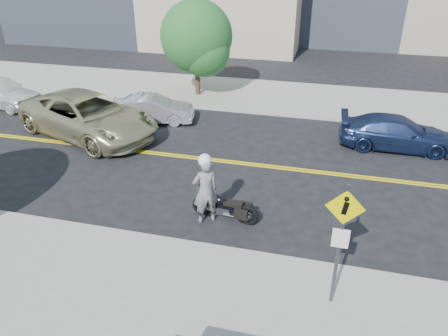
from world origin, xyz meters
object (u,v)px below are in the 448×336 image
Objects in this scene: motorcycle at (225,201)px; parked_car_blue at (397,133)px; pedestrian_sign at (341,235)px; parked_car_silver at (153,109)px; motorcyclist at (205,189)px; parked_car_white at (1,92)px; suv at (88,116)px.

motorcycle is 8.25m from parked_car_blue.
pedestrian_sign is 0.84× the size of parked_car_silver.
parked_car_silver is at bearing -89.58° from motorcyclist.
motorcycle is at bearing -106.11° from parked_car_white.
pedestrian_sign is 0.72× the size of parked_car_white.
pedestrian_sign is 0.48× the size of suv.
motorcycle is at bearing 139.20° from parked_car_blue.
parked_car_blue is (18.10, -0.33, -0.08)m from parked_car_white.
suv is (-10.02, 7.25, -1.10)m from pedestrian_sign.
motorcyclist reaches higher than parked_car_blue.
motorcycle is 8.21m from parked_car_silver.
suv is (-6.89, 4.51, 0.26)m from motorcycle.
suv is at bearing 153.31° from motorcycle.
parked_car_silver is at bearing -22.70° from suv.
parked_car_blue reaches higher than parked_car_silver.
parked_car_blue is at bearing -163.79° from motorcyclist.
motorcycle is at bearing -102.23° from suv.
suv reaches higher than parked_car_white.
motorcyclist is at bearing -148.38° from motorcycle.
pedestrian_sign is at bearing 112.76° from motorcyclist.
motorcycle reaches higher than parked_car_silver.
motorcycle is at bearing -154.50° from parked_car_silver.
parked_car_blue is at bearing 76.87° from pedestrian_sign.
motorcycle is 0.32× the size of suv.
motorcyclist is at bearing -158.43° from parked_car_silver.
motorcycle is 14.49m from parked_car_white.
parked_car_white is 0.97× the size of parked_car_blue.
suv is at bearing -69.34° from motorcyclist.
motorcyclist is 8.12m from parked_car_silver.
pedestrian_sign is 0.69× the size of parked_car_blue.
pedestrian_sign is at bearing 165.59° from parked_car_blue.
motorcyclist reaches higher than suv.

